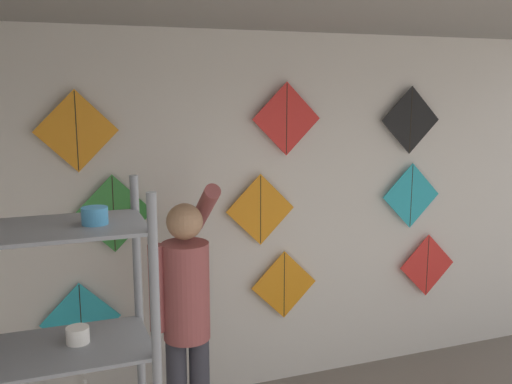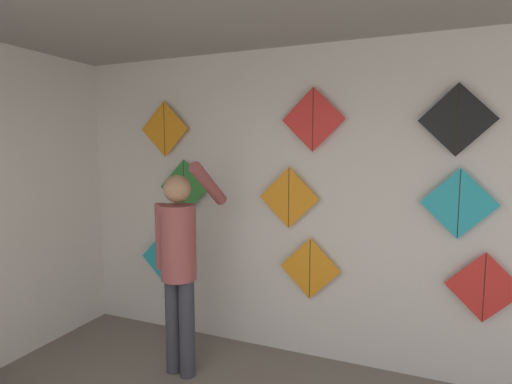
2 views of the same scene
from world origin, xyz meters
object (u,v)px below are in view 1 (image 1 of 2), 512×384
at_px(shopkeeper, 186,308).
at_px(kite_6, 76,131).
at_px(kite_1, 284,285).
at_px(kite_3, 114,214).
at_px(kite_0, 81,326).
at_px(kite_4, 260,210).
at_px(kite_5, 411,196).
at_px(kite_2, 427,265).
at_px(kite_7, 287,119).
at_px(kite_8, 411,120).

distance_m(shopkeeper, kite_6, 1.38).
xyz_separation_m(kite_1, kite_3, (-1.30, 0.00, 0.68)).
xyz_separation_m(shopkeeper, kite_0, (-0.61, 0.64, -0.29)).
distance_m(kite_4, kite_5, 1.36).
xyz_separation_m(shopkeeper, kite_2, (2.31, 0.64, -0.17)).
height_order(kite_4, kite_5, kite_5).
relative_size(kite_2, kite_5, 1.00).
height_order(kite_1, kite_6, kite_6).
bearing_deg(kite_1, shopkeeper, -145.88).
relative_size(kite_0, kite_6, 1.38).
relative_size(kite_2, kite_7, 1.00).
bearing_deg(kite_5, kite_0, -179.98).
distance_m(kite_1, kite_8, 1.70).
bearing_deg(kite_7, kite_0, -179.96).
height_order(kite_1, kite_5, kite_5).
bearing_deg(kite_7, kite_6, 180.00).
relative_size(kite_3, kite_7, 1.00).
bearing_deg(kite_4, kite_2, 0.00).
xyz_separation_m(shopkeeper, kite_3, (-0.35, 0.64, 0.51)).
bearing_deg(kite_0, shopkeeper, -46.31).
bearing_deg(kite_6, kite_7, 0.00).
height_order(kite_7, kite_8, kite_7).
bearing_deg(kite_1, kite_7, 0.00).
height_order(kite_1, kite_2, kite_2).
height_order(kite_1, kite_7, kite_7).
relative_size(shopkeeper, kite_1, 3.26).
xyz_separation_m(kite_0, kite_6, (0.04, 0.00, 1.37)).
bearing_deg(kite_8, shopkeeper, -162.76).
relative_size(kite_0, kite_8, 1.38).
bearing_deg(kite_7, kite_1, 180.00).
distance_m(kite_4, kite_8, 1.47).
bearing_deg(shopkeeper, kite_7, 39.88).
xyz_separation_m(shopkeeper, kite_4, (0.74, 0.64, 0.45)).
distance_m(kite_2, kite_7, 1.88).
xyz_separation_m(kite_4, kite_8, (1.32, 0.00, 0.65)).
distance_m(kite_6, kite_7, 1.52).
bearing_deg(kite_2, kite_7, 180.00).
bearing_deg(kite_6, kite_3, 0.00).
distance_m(kite_2, kite_6, 3.14).
xyz_separation_m(shopkeeper, kite_1, (0.94, 0.64, -0.18)).
relative_size(kite_1, kite_5, 1.00).
distance_m(kite_5, kite_6, 2.74).
distance_m(kite_2, kite_8, 1.29).
bearing_deg(kite_3, kite_5, 0.00).
bearing_deg(kite_6, kite_2, 0.00).
distance_m(kite_4, kite_6, 1.46).
bearing_deg(kite_0, kite_1, 0.04).
bearing_deg(kite_2, shopkeeper, -164.50).
distance_m(shopkeeper, kite_4, 1.08).
bearing_deg(kite_6, kite_5, 0.00).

